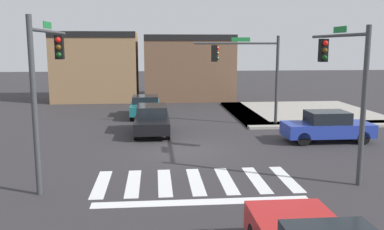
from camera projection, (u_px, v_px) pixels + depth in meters
name	position (u px, v px, depth m)	size (l,w,h in m)	color
ground_plane	(186.00, 150.00, 19.31)	(120.00, 120.00, 0.00)	#302D30
crosswalk_near	(196.00, 181.00, 14.89)	(7.11, 3.00, 0.01)	silver
bike_detector_marking	(283.00, 221.00, 11.50)	(1.10, 1.10, 0.01)	yellow
curb_corner_northeast	(296.00, 113.00, 29.30)	(10.00, 10.60, 0.15)	#9E998E
storefront_row	(145.00, 67.00, 37.07)	(15.51, 5.73, 5.91)	#93704C
traffic_signal_southeast	(343.00, 71.00, 15.54)	(0.32, 4.91, 5.50)	#383A3D
traffic_signal_northeast	(248.00, 64.00, 24.47)	(5.04, 0.32, 5.35)	#383A3D
traffic_signal_southwest	(47.00, 69.00, 14.71)	(0.32, 5.09, 5.73)	#383A3D
car_black	(152.00, 120.00, 22.89)	(1.84, 4.24, 1.51)	black
car_teal	(145.00, 106.00, 28.28)	(1.94, 4.14, 1.41)	#196B70
car_blue	(327.00, 127.00, 20.92)	(4.38, 1.75, 1.54)	#23389E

